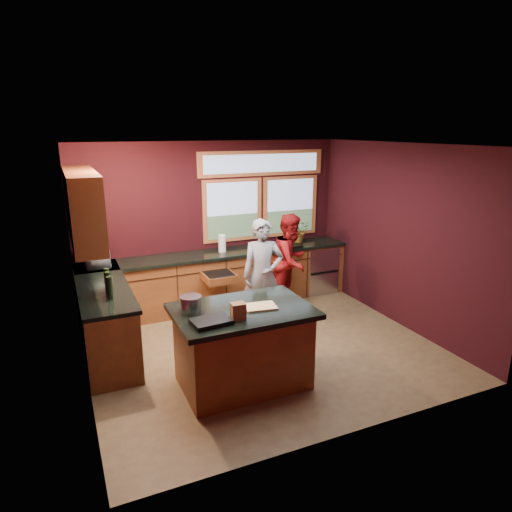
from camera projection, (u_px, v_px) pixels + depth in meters
floor at (262, 347)px, 6.25m from camera, size 4.50×4.50×0.00m
room_shell at (210, 217)px, 5.81m from camera, size 4.52×4.02×2.71m
back_counter at (231, 277)px, 7.69m from camera, size 4.50×0.64×0.93m
left_counter at (104, 316)px, 6.11m from camera, size 0.64×2.30×0.93m
island at (243, 346)px, 5.24m from camera, size 1.55×1.05×0.95m
person_grey at (263, 275)px, 6.66m from camera, size 0.69×0.55×1.65m
person_red at (291, 261)px, 7.50m from camera, size 0.97×0.92×1.57m
microwave at (96, 257)px, 6.70m from camera, size 0.39×0.53×0.28m
potted_plant at (299, 232)px, 8.07m from camera, size 0.35×0.30×0.39m
paper_towel at (222, 244)px, 7.47m from camera, size 0.12×0.12×0.28m
cutting_board at (260, 307)px, 5.15m from camera, size 0.38×0.30×0.02m
stock_pot at (191, 304)px, 5.01m from camera, size 0.24×0.24×0.18m
paper_bag at (238, 311)px, 4.81m from camera, size 0.16×0.13×0.18m
black_tray at (211, 322)px, 4.71m from camera, size 0.42×0.31×0.05m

